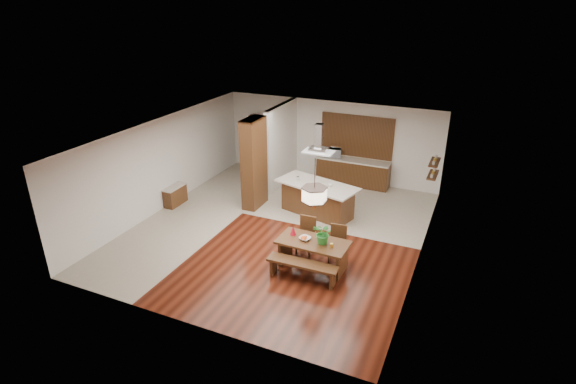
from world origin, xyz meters
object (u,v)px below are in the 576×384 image
at_px(dining_bench, 302,271).
at_px(dining_chair_right, 337,244).
at_px(fruit_bowl, 305,238).
at_px(dining_table, 313,248).
at_px(range_hood, 319,138).
at_px(dining_chair_left, 305,236).
at_px(island_cup, 330,185).
at_px(hallway_console, 175,196).
at_px(pendant_lantern, 315,185).
at_px(foliage_plant, 324,234).
at_px(microwave, 333,153).
at_px(kitchen_island, 317,199).

height_order(dining_bench, dining_chair_right, dining_chair_right).
distance_m(dining_chair_right, fruit_bowl, 0.90).
distance_m(dining_table, range_hood, 3.57).
xyz_separation_m(dining_chair_left, island_cup, (-0.11, 2.24, 0.59)).
distance_m(dining_chair_left, dining_chair_right, 0.88).
relative_size(hallway_console, dining_chair_right, 0.92).
bearing_deg(dining_table, island_cup, 100.82).
height_order(dining_chair_right, fruit_bowl, dining_chair_right).
distance_m(hallway_console, dining_chair_left, 5.13).
height_order(dining_chair_left, range_hood, range_hood).
relative_size(dining_bench, dining_chair_right, 1.82).
bearing_deg(pendant_lantern, range_hood, 108.32).
xyz_separation_m(dining_bench, fruit_bowl, (-0.20, 0.63, 0.52)).
bearing_deg(hallway_console, range_hood, 15.09).
bearing_deg(range_hood, dining_chair_right, -58.97).
xyz_separation_m(hallway_console, fruit_bowl, (5.21, -1.65, 0.45)).
relative_size(hallway_console, pendant_lantern, 0.67).
bearing_deg(dining_bench, fruit_bowl, 107.16).
bearing_deg(dining_bench, dining_chair_left, 108.74).
bearing_deg(range_hood, dining_bench, -75.15).
distance_m(dining_bench, dining_chair_right, 1.28).
height_order(dining_table, dining_bench, dining_table).
bearing_deg(foliage_plant, microwave, 106.45).
height_order(fruit_bowl, island_cup, island_cup).
distance_m(dining_chair_right, foliage_plant, 0.77).
bearing_deg(dining_chair_left, dining_table, -54.72).
bearing_deg(kitchen_island, dining_bench, -60.48).
height_order(dining_chair_left, island_cup, island_cup).
bearing_deg(pendant_lantern, island_cup, 100.82).
distance_m(dining_table, fruit_bowl, 0.31).
relative_size(fruit_bowl, kitchen_island, 0.10).
xyz_separation_m(pendant_lantern, fruit_bowl, (-0.22, -0.00, -1.48)).
height_order(hallway_console, island_cup, island_cup).
relative_size(dining_bench, foliage_plant, 3.20).
bearing_deg(range_hood, kitchen_island, -90.00).
bearing_deg(pendant_lantern, dining_chair_right, 48.90).
distance_m(dining_chair_left, pendant_lantern, 1.88).
height_order(hallway_console, dining_chair_right, dining_chair_right).
bearing_deg(island_cup, dining_chair_right, -66.40).
xyz_separation_m(pendant_lantern, kitchen_island, (-0.95, 2.85, -1.71)).
bearing_deg(hallway_console, microwave, 44.80).
height_order(kitchen_island, range_hood, range_hood).
height_order(dining_bench, pendant_lantern, pendant_lantern).
bearing_deg(dining_chair_left, range_hood, 100.59).
distance_m(hallway_console, microwave, 5.73).
bearing_deg(microwave, dining_chair_left, -98.86).
bearing_deg(fruit_bowl, island_cup, 96.50).
bearing_deg(hallway_console, pendant_lantern, -16.89).
bearing_deg(dining_table, hallway_console, 163.11).
bearing_deg(hallway_console, dining_table, -16.89).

